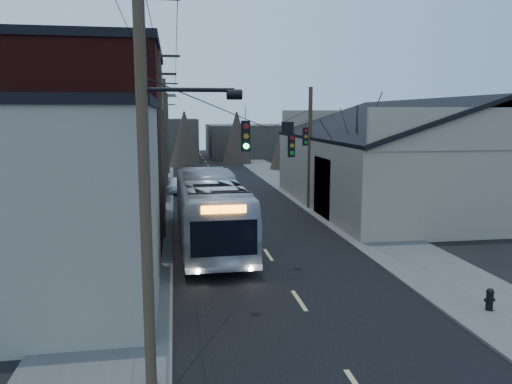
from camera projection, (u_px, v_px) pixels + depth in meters
road_surface at (231, 199)px, 39.39m from camera, size 9.00×110.00×0.02m
sidewalk_left at (147, 201)px, 38.35m from camera, size 4.00×110.00×0.12m
sidewalk_right at (310, 196)px, 40.42m from camera, size 4.00×110.00×0.12m
building_clapboard at (36, 208)px, 16.94m from camera, size 8.00×8.00×7.00m
building_brick at (69, 145)px, 27.28m from camera, size 10.00×12.00×10.00m
building_left_far at (114, 151)px, 43.19m from camera, size 9.00×14.00×7.00m
warehouse at (416, 169)px, 36.18m from camera, size 16.16×20.60×7.73m
building_far_left at (162, 140)px, 72.10m from camera, size 10.00×12.00×6.00m
building_far_right at (246, 141)px, 79.13m from camera, size 12.00×14.00×5.00m
bare_tree at (356, 165)px, 30.13m from camera, size 0.40×0.40×7.20m
utility_lines at (193, 141)px, 32.42m from camera, size 11.24×45.28×10.50m
bus at (210, 209)px, 25.66m from camera, size 3.25×13.04×3.62m
parked_car at (175, 185)px, 42.80m from camera, size 1.41×3.76×1.23m
fire_hydrant at (490, 298)px, 16.76m from camera, size 0.35×0.26×0.76m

